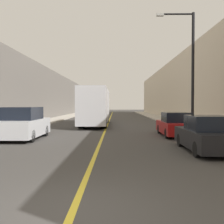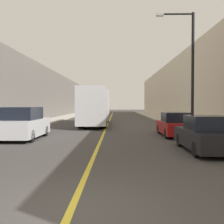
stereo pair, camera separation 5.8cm
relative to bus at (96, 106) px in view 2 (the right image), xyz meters
name	(u,v)px [view 2 (the right image)]	position (x,y,z in m)	size (l,w,h in m)	color
ground_plane	(70,213)	(1.14, -20.88, -1.89)	(200.00, 200.00, 0.00)	#3F3D3A
sidewalk_left	(56,119)	(-6.06, 9.12, -1.83)	(2.62, 72.00, 0.13)	#B2AA9E
sidewalk_right	(164,119)	(8.34, 9.12, -1.83)	(2.62, 72.00, 0.13)	#B2AA9E
building_row_left	(31,93)	(-9.37, 9.12, 1.67)	(4.00, 72.00, 7.12)	#66605B
building_row_right	(189,89)	(11.65, 9.12, 2.20)	(4.00, 72.00, 8.18)	beige
road_center_line	(110,120)	(1.14, 9.12, -1.89)	(0.16, 72.00, 0.01)	gold
bus	(96,106)	(0.00, 0.00, 0.00)	(2.40, 10.95, 3.54)	silver
parked_suv_left	(24,124)	(-3.45, -10.40, -1.02)	(1.97, 4.47, 1.89)	silver
car_right_near	(206,135)	(5.92, -14.36, -1.19)	(1.80, 4.25, 1.57)	black
car_right_mid	(175,125)	(5.86, -8.73, -1.20)	(1.83, 4.35, 1.54)	maroon
street_lamp_right	(190,65)	(7.12, -7.41, 2.91)	(2.64, 0.24, 8.27)	black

